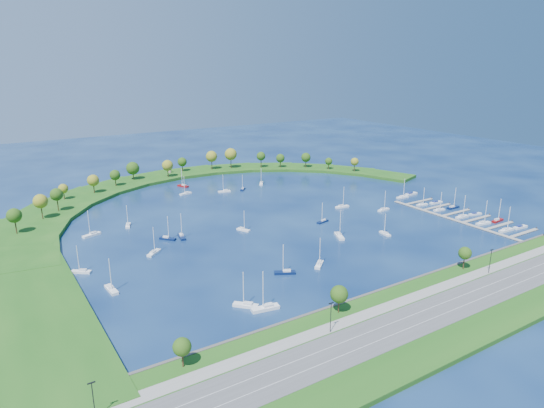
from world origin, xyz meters
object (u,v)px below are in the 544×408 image
moored_boat_13 (154,252)px  moored_boat_20 (243,229)px  moored_boat_16 (183,185)px  moored_boat_18 (323,221)px  dock_system (461,217)px  moored_boat_10 (342,206)px  docked_boat_3 (498,220)px  moored_boat_14 (224,191)px  docked_boat_2 (483,223)px  docked_boat_6 (439,209)px  moored_boat_2 (128,225)px  docked_boat_0 (506,230)px  moored_boat_15 (167,238)px  moored_boat_5 (246,304)px  docked_boat_9 (436,202)px  moored_boat_19 (182,236)px  moored_boat_4 (319,264)px  moored_boat_7 (285,272)px  docked_boat_8 (422,204)px  docked_boat_4 (462,216)px  moored_boat_17 (111,289)px  moored_boat_3 (261,183)px  moored_boat_11 (81,271)px  moored_boat_0 (243,189)px  docked_boat_5 (475,214)px  docked_boat_10 (402,197)px  moored_boat_1 (384,209)px  moored_boat_6 (339,235)px  docked_boat_11 (411,194)px  moored_boat_12 (186,193)px  docked_boat_1 (520,227)px  docked_boat_7 (453,207)px  moored_boat_9 (385,233)px  moored_boat_21 (92,234)px  moored_boat_8 (266,307)px

moored_boat_13 → moored_boat_20: size_ratio=1.16×
moored_boat_16 → moored_boat_18: 115.46m
dock_system → moored_boat_18: 76.77m
moored_boat_10 → docked_boat_3: (53.35, -63.80, -0.00)m
moored_boat_14 → docked_boat_2: bearing=135.0°
moored_boat_16 → docked_boat_6: (102.30, -129.86, -0.04)m
moored_boat_14 → moored_boat_16: 32.60m
moored_boat_2 → docked_boat_2: (157.89, -96.42, 0.05)m
moored_boat_20 → docked_boat_0: bearing=31.0°
moored_boat_14 → moored_boat_15: moored_boat_15 is taller
moored_boat_5 → docked_boat_9: size_ratio=1.50×
moored_boat_14 → moored_boat_19: moored_boat_19 is taller
moored_boat_4 → moored_boat_7: moored_boat_7 is taller
docked_boat_3 → docked_boat_8: size_ratio=1.15×
moored_boat_5 → docked_boat_4: size_ratio=1.03×
moored_boat_17 → docked_boat_9: 195.25m
moored_boat_3 → docked_boat_9: size_ratio=1.31×
moored_boat_19 → docked_boat_6: moored_boat_19 is taller
moored_boat_3 → moored_boat_11: bearing=-23.6°
moored_boat_0 → docked_boat_5: (82.59, -116.56, -0.28)m
moored_boat_11 → moored_boat_19: (49.51, 15.97, 0.03)m
moored_boat_13 → docked_boat_10: bearing=-38.1°
moored_boat_1 → dock_system: bearing=-57.0°
moored_boat_6 → moored_boat_11: 116.84m
docked_boat_10 → docked_boat_11: 10.18m
docked_boat_5 → dock_system: bearing=-176.2°
moored_boat_12 → docked_boat_6: 154.90m
moored_boat_15 → moored_boat_10: bearing=47.8°
docked_boat_1 → moored_boat_0: bearing=124.1°
moored_boat_12 → docked_boat_7: size_ratio=0.97×
moored_boat_9 → moored_boat_21: bearing=67.0°
moored_boat_8 → moored_boat_15: (-4.07, 82.70, -0.08)m
moored_boat_16 → docked_boat_7: 172.97m
moored_boat_7 → moored_boat_12: bearing=-67.1°
moored_boat_4 → docked_boat_11: bearing=-15.6°
docked_boat_5 → moored_boat_14: bearing=138.8°
moored_boat_13 → moored_boat_17: (-25.33, -26.07, 0.03)m
moored_boat_14 → moored_boat_10: bearing=133.8°
moored_boat_13 → moored_boat_15: 18.03m
moored_boat_9 → docked_boat_3: (65.21, -17.51, 0.05)m
moored_boat_13 → docked_boat_10: 161.57m
moored_boat_7 → docked_boat_11: bearing=-129.0°
moored_boat_17 → moored_boat_6: bearing=84.9°
moored_boat_5 → docked_boat_10: moored_boat_5 is taller
moored_boat_18 → moored_boat_21: (-107.95, 44.27, 0.07)m
moored_boat_1 → moored_boat_16: moored_boat_16 is taller
docked_boat_0 → docked_boat_2: bearing=92.5°
moored_boat_7 → moored_boat_13: (-37.48, 48.22, -0.01)m
moored_boat_10 → moored_boat_4: bearing=-132.2°
moored_boat_19 → docked_boat_2: 155.52m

